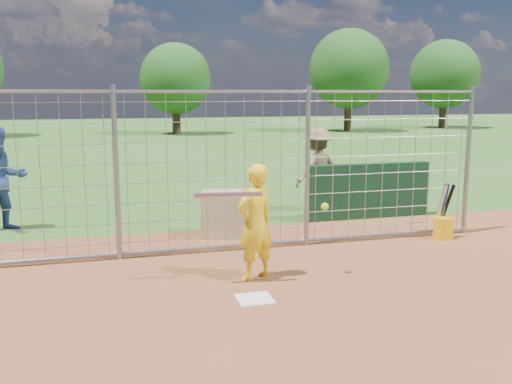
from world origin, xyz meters
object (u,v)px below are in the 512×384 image
object	(u,v)px
bystander_a	(1,179)
bystander_c	(317,170)
batter	(255,222)
equipment_bin	(226,214)
bucket_with_bats	(443,225)

from	to	relation	value
bystander_a	bystander_c	bearing A→B (deg)	-22.45
batter	equipment_bin	world-z (taller)	batter
equipment_bin	bystander_a	bearing A→B (deg)	175.93
bystander_c	bucket_with_bats	xyz separation A→B (m)	(1.22, -2.80, -0.64)
bystander_a	bystander_c	xyz separation A→B (m)	(6.13, 0.13, -0.06)
batter	bystander_a	bearing A→B (deg)	-70.73
bystander_c	equipment_bin	bearing A→B (deg)	9.43
batter	bystander_a	xyz separation A→B (m)	(-3.66, 3.86, 0.16)
bystander_a	bucket_with_bats	distance (m)	7.86
batter	bystander_c	xyz separation A→B (m)	(2.47, 3.99, 0.10)
bystander_c	equipment_bin	xyz separation A→B (m)	(-2.35, -1.63, -0.48)
batter	bucket_with_bats	bearing A→B (deg)	173.54
equipment_bin	bystander_c	bearing A→B (deg)	52.29
bystander_a	bucket_with_bats	xyz separation A→B (m)	(7.35, -2.67, -0.70)
bystander_a	equipment_bin	xyz separation A→B (m)	(3.79, -1.50, -0.55)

